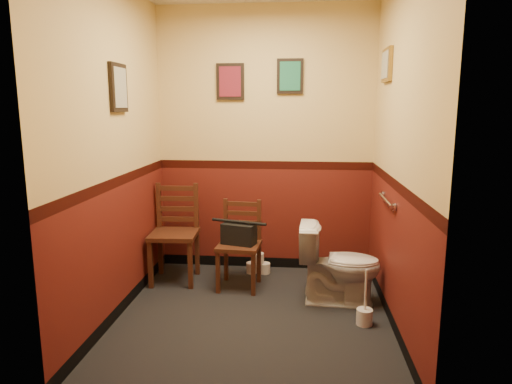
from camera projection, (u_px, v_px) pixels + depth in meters
The scene contains 16 objects.
floor at pixel (253, 317), 3.75m from camera, with size 2.20×2.40×0.00m, color black.
wall_back at pixel (265, 142), 4.68m from camera, with size 2.20×2.70×0.00m, color #5B1812.
wall_front at pixel (229, 177), 2.33m from camera, with size 2.20×2.70×0.00m, color #5B1812.
wall_left at pixel (115, 152), 3.61m from camera, with size 2.40×2.70×0.00m, color #5B1812.
wall_right at pixel (399, 155), 3.40m from camera, with size 2.40×2.70×0.00m, color #5B1812.
grab_bar at pixel (386, 200), 3.72m from camera, with size 0.05×0.56×0.06m.
framed_print_back_a at pixel (230, 82), 4.58m from camera, with size 0.28×0.04×0.36m.
framed_print_back_b at pixel (290, 76), 4.51m from camera, with size 0.26×0.04×0.34m.
framed_print_left at pixel (119, 88), 3.61m from camera, with size 0.04×0.30×0.38m.
framed_print_right at pixel (387, 65), 3.86m from camera, with size 0.04×0.34×0.28m.
toilet at pixel (339, 265), 3.97m from camera, with size 0.40×0.71×0.69m, color white.
toilet_brush at pixel (364, 316), 3.61m from camera, with size 0.13×0.13×0.46m.
chair_left at pixel (175, 233), 4.49m from camera, with size 0.47×0.47×0.95m.
chair_right at pixel (240, 244), 4.33m from camera, with size 0.41×0.41×0.83m.
handbag at pixel (239, 234), 4.27m from camera, with size 0.34×0.24×0.23m.
tp_stack at pixel (258, 265), 4.73m from camera, with size 0.25×0.13×0.22m.
Camera 1 is at (0.36, -3.48, 1.70)m, focal length 32.00 mm.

